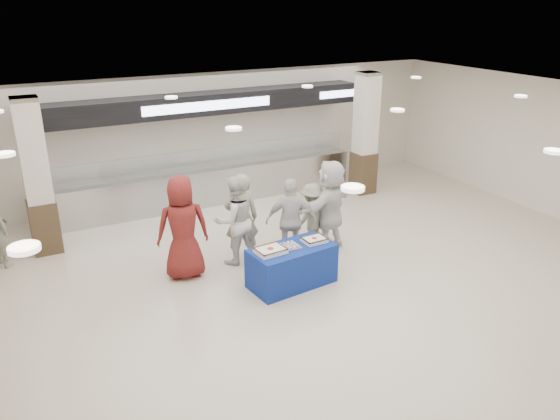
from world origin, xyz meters
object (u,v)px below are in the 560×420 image
sheet_cake_right (314,239)px  chef_short (291,220)px  sheet_cake_left (270,250)px  chef_tall (235,220)px  cupcake_tray (290,246)px  soldier_a (242,218)px  soldier_b (312,217)px  civilian_white (330,206)px  display_table (292,266)px  civilian_maroon (183,228)px

sheet_cake_right → chef_short: 0.88m
chef_short → sheet_cake_left: bearing=68.0°
sheet_cake_left → chef_tall: chef_tall is taller
cupcake_tray → chef_short: (0.52, 0.89, 0.07)m
sheet_cake_left → soldier_a: size_ratio=0.29×
sheet_cake_right → chef_tall: (-1.02, 1.31, 0.10)m
soldier_b → civilian_white: 0.44m
display_table → sheet_cake_left: bearing=176.8°
display_table → civilian_maroon: size_ratio=0.78×
display_table → civilian_maroon: 2.12m
civilian_maroon → chef_tall: bearing=-164.5°
civilian_white → soldier_a: bearing=-34.5°
sheet_cake_left → chef_short: size_ratio=0.31×
display_table → civilian_white: 1.83m
civilian_white → civilian_maroon: bearing=-29.2°
chef_short → chef_tall: bearing=-0.2°
civilian_maroon → civilian_white: 3.06m
sheet_cake_right → chef_tall: 1.66m
sheet_cake_left → chef_short: 1.31m
display_table → sheet_cake_right: size_ratio=3.60×
sheet_cake_left → sheet_cake_right: sheet_cake_left is taller
cupcake_tray → civilian_maroon: 2.00m
sheet_cake_left → civilian_maroon: 1.73m
cupcake_tray → civilian_white: bearing=33.3°
sheet_cake_right → civilian_white: civilian_white is taller
cupcake_tray → chef_tall: (-0.49, 1.33, 0.11)m
cupcake_tray → soldier_a: soldier_a is taller
civilian_maroon → civilian_white: (3.05, -0.25, -0.02)m
display_table → sheet_cake_right: sheet_cake_right is taller
civilian_maroon → sheet_cake_right: bearing=160.2°
chef_tall → civilian_white: (1.96, -0.36, 0.07)m
civilian_maroon → civilian_white: size_ratio=1.02×
sheet_cake_left → soldier_b: (1.55, 1.18, -0.08)m
display_table → soldier_b: size_ratio=1.08×
civilian_maroon → soldier_b: civilian_maroon is taller
sheet_cake_left → chef_short: chef_short is taller
display_table → civilian_white: size_ratio=0.80×
display_table → chef_short: bearing=55.8°
soldier_b → civilian_white: (0.32, -0.18, 0.25)m
display_table → cupcake_tray: size_ratio=3.92×
soldier_a → chef_short: (0.88, -0.40, -0.06)m
sheet_cake_right → civilian_white: 1.36m
cupcake_tray → soldier_b: bearing=44.8°
sheet_cake_right → chef_tall: size_ratio=0.24×
civilian_maroon → sheet_cake_left: bearing=143.2°
sheet_cake_right → soldier_a: size_ratio=0.24×
display_table → cupcake_tray: bearing=164.0°
sheet_cake_left → chef_tall: bearing=93.8°
cupcake_tray → civilian_white: civilian_white is taller
sheet_cake_left → civilian_maroon: civilian_maroon is taller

